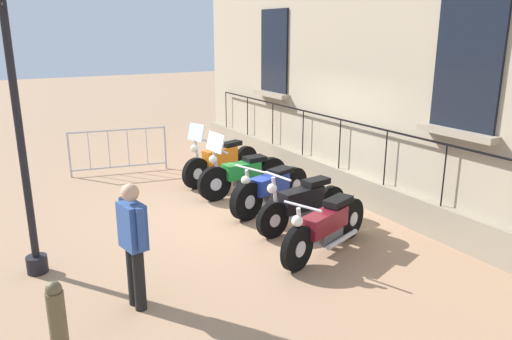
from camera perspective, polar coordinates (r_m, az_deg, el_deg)
ground_plane at (r=9.17m, az=0.57°, el=-4.72°), size 60.00×60.00×0.00m
building_facade at (r=9.89m, az=12.09°, el=14.24°), size 0.82×12.03×6.18m
motorcycle_orange at (r=10.83m, az=-4.07°, el=0.99°), size 2.09×0.81×1.38m
motorcycle_green at (r=9.89m, az=-1.56°, el=-0.49°), size 2.02×0.73×1.35m
motorcycle_blue at (r=9.06m, az=1.73°, el=-2.25°), size 1.95×0.88×0.93m
motorcycle_black at (r=8.29m, az=5.42°, el=-4.01°), size 1.93×0.61×1.03m
motorcycle_maroon at (r=7.43m, az=8.11°, el=-6.53°), size 2.03×0.93×0.93m
lamppost at (r=6.90m, az=-26.35°, el=9.15°), size 0.28×0.98×3.86m
crowd_barrier at (r=11.87m, az=-15.63°, el=2.32°), size 2.18×0.41×1.05m
bollard at (r=5.10m, az=-21.84°, el=-17.19°), size 0.16×0.16×1.07m
pedestrian_standing at (r=5.97m, az=-14.01°, el=-7.87°), size 0.28×0.52×1.56m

